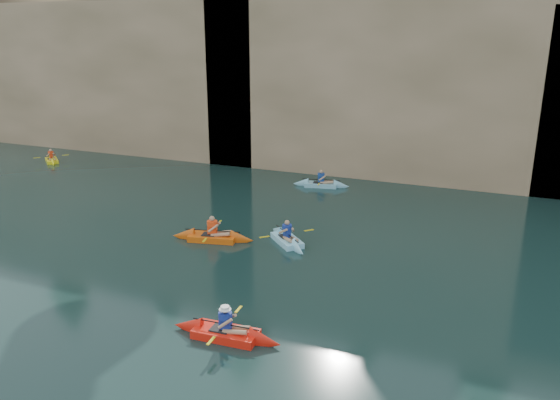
% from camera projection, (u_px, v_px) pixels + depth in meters
% --- Properties ---
extents(ground, '(160.00, 160.00, 0.00)m').
position_uv_depth(ground, '(125.00, 395.00, 12.83)').
color(ground, black).
rests_on(ground, ground).
extents(cliff, '(70.00, 16.00, 12.00)m').
position_uv_depth(cliff, '(396.00, 65.00, 37.49)').
color(cliff, tan).
rests_on(cliff, ground).
extents(cliff_slab_west, '(26.00, 2.40, 10.56)m').
position_uv_depth(cliff_slab_west, '(92.00, 75.00, 38.59)').
color(cliff_slab_west, tan).
rests_on(cliff_slab_west, ground).
extents(cliff_slab_center, '(24.00, 2.40, 11.40)m').
position_uv_depth(cliff_slab_center, '(405.00, 79.00, 30.32)').
color(cliff_slab_center, tan).
rests_on(cliff_slab_center, ground).
extents(sea_cave_west, '(4.50, 1.00, 4.00)m').
position_uv_depth(sea_cave_west, '(113.00, 124.00, 38.25)').
color(sea_cave_west, black).
rests_on(sea_cave_west, ground).
extents(sea_cave_center, '(3.50, 1.00, 3.20)m').
position_uv_depth(sea_cave_center, '(299.00, 145.00, 33.18)').
color(sea_cave_center, black).
rests_on(sea_cave_center, ground).
extents(sea_cave_east, '(5.00, 1.00, 4.50)m').
position_uv_depth(sea_cave_east, '(556.00, 154.00, 27.80)').
color(sea_cave_east, black).
rests_on(sea_cave_east, ground).
extents(main_kayaker, '(3.29, 2.22, 1.21)m').
position_uv_depth(main_kayaker, '(226.00, 333.00, 15.20)').
color(main_kayaker, red).
rests_on(main_kayaker, ground).
extents(kayaker_orange, '(3.51, 2.51, 1.31)m').
position_uv_depth(kayaker_orange, '(213.00, 237.00, 22.32)').
color(kayaker_orange, '#DD540E').
rests_on(kayaker_orange, ground).
extents(kayaker_ltblue_near, '(2.70, 2.66, 1.21)m').
position_uv_depth(kayaker_ltblue_near, '(287.00, 239.00, 22.06)').
color(kayaker_ltblue_near, '#95E0FA').
rests_on(kayaker_ltblue_near, ground).
extents(kayaker_yellow, '(2.47, 2.19, 1.08)m').
position_uv_depth(kayaker_yellow, '(52.00, 160.00, 35.85)').
color(kayaker_yellow, yellow).
rests_on(kayaker_yellow, ground).
extents(kayaker_ltblue_mid, '(3.20, 2.32, 1.19)m').
position_uv_depth(kayaker_ltblue_mid, '(321.00, 184.00, 30.11)').
color(kayaker_ltblue_mid, '#7DBDD2').
rests_on(kayaker_ltblue_mid, ground).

